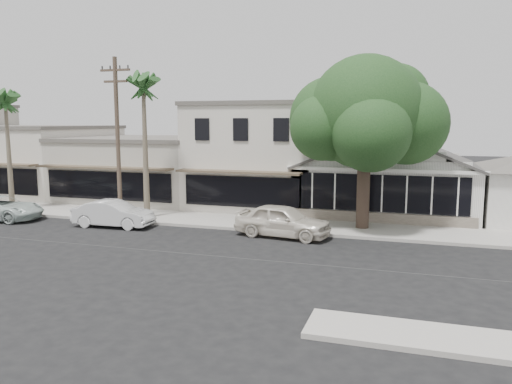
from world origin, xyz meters
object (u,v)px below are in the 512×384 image
(car_0, at_px, (283,221))
(car_2, at_px, (0,208))
(utility_pole, at_px, (118,136))
(shade_tree, at_px, (365,116))
(car_1, at_px, (113,214))

(car_0, relative_size, car_2, 0.95)
(car_0, bearing_deg, utility_pole, 92.60)
(car_0, xyz_separation_m, car_2, (-16.39, -0.82, -0.11))
(utility_pole, xyz_separation_m, shade_tree, (13.09, 1.98, 1.04))
(car_0, bearing_deg, shade_tree, -42.21)
(car_1, relative_size, shade_tree, 0.48)
(utility_pole, bearing_deg, car_1, -71.68)
(utility_pole, height_order, car_2, utility_pole)
(utility_pole, distance_m, car_2, 8.10)
(utility_pole, relative_size, car_0, 1.93)
(utility_pole, height_order, shade_tree, utility_pole)
(car_2, bearing_deg, car_0, -92.00)
(car_2, bearing_deg, car_1, -92.31)
(car_1, bearing_deg, shade_tree, -78.20)
(car_0, distance_m, shade_tree, 6.76)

